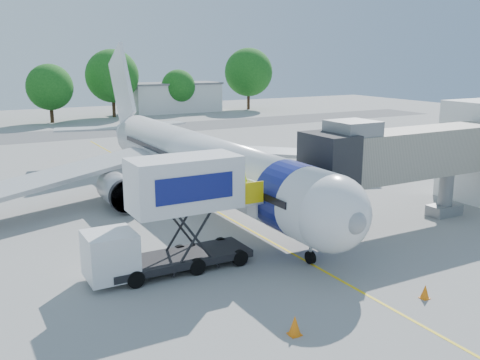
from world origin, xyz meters
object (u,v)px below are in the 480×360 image
catering_hiloader (172,215)px  ground_tug (462,312)px  jet_bridge (397,156)px  aircraft (196,160)px

catering_hiloader → ground_tug: catering_hiloader is taller
jet_bridge → aircraft: bearing=125.7°
ground_tug → aircraft: bearing=99.8°
aircraft → jet_bridge: bearing=-54.3°
jet_bridge → ground_tug: (-6.90, -10.58, -3.63)m
jet_bridge → catering_hiloader: 14.34m
jet_bridge → catering_hiloader: jet_bridge is taller
ground_tug → catering_hiloader: bearing=131.7°
aircraft → catering_hiloader: 12.77m
jet_bridge → ground_tug: jet_bridge is taller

